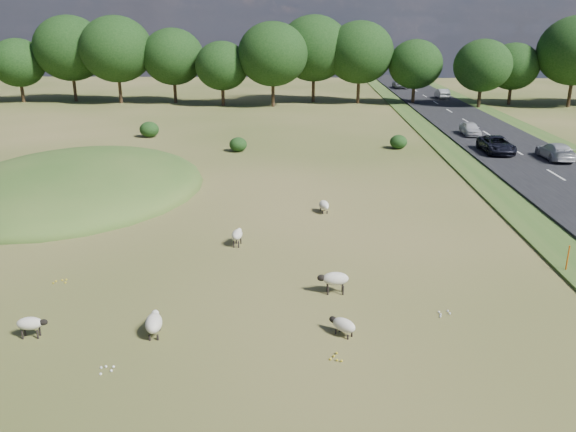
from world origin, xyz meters
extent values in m
plane|color=#364C17|center=(0.00, 20.00, 0.00)|extent=(160.00, 160.00, 0.00)
ellipsoid|color=#33561E|center=(-12.00, 12.00, 0.00)|extent=(16.00, 20.00, 4.00)
cube|color=black|center=(20.00, 30.00, 0.12)|extent=(8.00, 150.00, 0.25)
cylinder|color=black|center=(-37.62, 56.23, 1.56)|extent=(0.44, 0.44, 3.12)
ellipsoid|color=black|center=(-37.62, 56.23, 5.38)|extent=(7.28, 7.28, 6.55)
cylinder|color=black|center=(-30.54, 57.35, 2.11)|extent=(0.44, 0.44, 4.21)
ellipsoid|color=black|center=(-30.54, 57.35, 7.25)|extent=(9.83, 9.83, 8.84)
cylinder|color=black|center=(-23.43, 55.54, 2.09)|extent=(0.44, 0.44, 4.18)
ellipsoid|color=black|center=(-23.43, 55.54, 7.20)|extent=(9.75, 9.75, 8.78)
cylinder|color=black|center=(-15.94, 56.24, 1.80)|extent=(0.44, 0.44, 3.61)
ellipsoid|color=black|center=(-15.94, 56.24, 6.21)|extent=(8.41, 8.41, 7.57)
cylinder|color=black|center=(-8.82, 53.43, 1.51)|extent=(0.44, 0.44, 3.02)
ellipsoid|color=black|center=(-8.82, 53.43, 5.20)|extent=(7.04, 7.04, 6.34)
cylinder|color=black|center=(-2.08, 52.98, 1.95)|extent=(0.44, 0.44, 3.90)
ellipsoid|color=black|center=(-2.08, 52.98, 6.71)|extent=(9.09, 9.09, 8.18)
cylinder|color=black|center=(3.25, 57.90, 2.11)|extent=(0.44, 0.44, 4.22)
ellipsoid|color=black|center=(3.25, 57.90, 7.27)|extent=(9.85, 9.85, 8.86)
cylinder|color=black|center=(9.45, 56.94, 1.97)|extent=(0.44, 0.44, 3.94)
ellipsoid|color=black|center=(9.45, 56.94, 6.79)|extent=(9.20, 9.20, 8.28)
cylinder|color=black|center=(16.87, 56.01, 1.54)|extent=(0.44, 0.44, 3.09)
ellipsoid|color=black|center=(16.87, 56.01, 5.32)|extent=(7.20, 7.20, 6.48)
cylinder|color=black|center=(24.77, 52.46, 1.56)|extent=(0.44, 0.44, 3.12)
ellipsoid|color=black|center=(24.77, 52.46, 5.38)|extent=(7.29, 7.29, 6.56)
cylinder|color=black|center=(29.90, 56.26, 1.47)|extent=(0.44, 0.44, 2.93)
ellipsoid|color=black|center=(29.90, 56.26, 5.05)|extent=(6.84, 6.84, 6.16)
cylinder|color=black|center=(36.86, 53.95, 2.08)|extent=(0.44, 0.44, 4.16)
ellipsoid|color=black|center=(36.86, 53.95, 7.17)|extent=(9.71, 9.71, 8.74)
ellipsoid|color=black|center=(-3.04, 23.95, 0.60)|extent=(1.48, 1.48, 1.21)
ellipsoid|color=black|center=(10.57, 25.68, 0.60)|extent=(1.47, 1.47, 1.20)
ellipsoid|color=black|center=(-12.32, 30.17, 0.74)|extent=(1.81, 1.81, 1.48)
cylinder|color=#D8590C|center=(13.97, -0.01, 0.60)|extent=(0.06, 0.06, 1.20)
ellipsoid|color=beige|center=(4.29, -5.62, 0.39)|extent=(0.97, 0.92, 0.45)
ellipsoid|color=black|center=(3.93, -5.31, 0.42)|extent=(0.35, 0.35, 0.22)
cylinder|color=black|center=(4.03, -5.53, 0.08)|extent=(0.06, 0.06, 0.16)
cylinder|color=black|center=(4.17, -5.37, 0.08)|extent=(0.06, 0.06, 0.16)
cylinder|color=black|center=(4.41, -5.86, 0.08)|extent=(0.06, 0.06, 0.16)
cylinder|color=black|center=(4.56, -5.70, 0.08)|extent=(0.06, 0.06, 0.16)
ellipsoid|color=beige|center=(-2.07, -5.90, 0.47)|extent=(0.74, 1.14, 0.54)
ellipsoid|color=silver|center=(-2.17, -5.34, 0.51)|extent=(0.31, 0.38, 0.27)
cylinder|color=black|center=(-2.26, -5.62, 0.10)|extent=(0.08, 0.08, 0.20)
cylinder|color=black|center=(-2.00, -5.57, 0.10)|extent=(0.08, 0.08, 0.20)
cylinder|color=black|center=(-2.15, -6.22, 0.10)|extent=(0.08, 0.08, 0.20)
cylinder|color=black|center=(-1.89, -6.18, 0.10)|extent=(0.08, 0.08, 0.20)
ellipsoid|color=beige|center=(4.12, -2.46, 0.63)|extent=(1.03, 0.58, 0.52)
ellipsoid|color=black|center=(3.57, -2.48, 0.66)|extent=(0.34, 0.26, 0.26)
cylinder|color=black|center=(3.83, -2.60, 0.18)|extent=(0.07, 0.07, 0.37)
cylinder|color=black|center=(3.82, -2.34, 0.18)|extent=(0.07, 0.07, 0.37)
cylinder|color=black|center=(4.42, -2.57, 0.18)|extent=(0.07, 0.07, 0.37)
cylinder|color=black|center=(4.41, -2.32, 0.18)|extent=(0.07, 0.07, 0.37)
ellipsoid|color=beige|center=(-6.16, -6.19, 0.52)|extent=(0.88, 0.53, 0.43)
ellipsoid|color=black|center=(-5.70, -6.14, 0.55)|extent=(0.29, 0.23, 0.22)
cylinder|color=black|center=(-5.92, -6.06, 0.15)|extent=(0.06, 0.06, 0.31)
cylinder|color=black|center=(-5.90, -6.27, 0.15)|extent=(0.06, 0.06, 0.31)
cylinder|color=black|center=(-6.41, -6.11, 0.15)|extent=(0.06, 0.06, 0.31)
cylinder|color=black|center=(-6.39, -6.32, 0.15)|extent=(0.06, 0.06, 0.31)
ellipsoid|color=beige|center=(-0.35, 2.44, 0.56)|extent=(0.55, 0.94, 0.46)
ellipsoid|color=silver|center=(-0.31, 2.92, 0.59)|extent=(0.24, 0.31, 0.23)
cylinder|color=black|center=(-0.44, 2.71, 0.16)|extent=(0.07, 0.07, 0.33)
cylinder|color=black|center=(-0.21, 2.69, 0.16)|extent=(0.07, 0.07, 0.33)
cylinder|color=black|center=(-0.48, 2.18, 0.16)|extent=(0.07, 0.07, 0.33)
cylinder|color=black|center=(-0.26, 2.16, 0.16)|extent=(0.07, 0.07, 0.33)
ellipsoid|color=beige|center=(3.86, 7.72, 0.43)|extent=(0.72, 1.06, 0.50)
ellipsoid|color=silver|center=(3.97, 7.21, 0.47)|extent=(0.30, 0.36, 0.25)
cylinder|color=black|center=(4.04, 7.47, 0.09)|extent=(0.07, 0.07, 0.18)
cylinder|color=black|center=(3.80, 7.42, 0.09)|extent=(0.07, 0.07, 0.18)
cylinder|color=black|center=(3.91, 8.03, 0.09)|extent=(0.07, 0.07, 0.18)
cylinder|color=black|center=(3.68, 7.97, 0.09)|extent=(0.07, 0.07, 0.18)
imported|color=silver|center=(18.10, 31.23, 0.86)|extent=(1.45, 3.61, 1.23)
imported|color=silver|center=(21.90, 21.02, 0.89)|extent=(1.78, 4.39, 1.27)
imported|color=#999BA0|center=(18.10, 75.72, 0.95)|extent=(2.32, 5.02, 1.40)
imported|color=#97999E|center=(21.90, 60.99, 0.94)|extent=(1.45, 4.16, 1.37)
imported|color=black|center=(21.90, 88.50, 0.88)|extent=(1.78, 4.37, 1.27)
imported|color=black|center=(18.10, 23.28, 0.90)|extent=(2.17, 4.70, 1.31)
camera|label=1|loc=(3.13, -22.32, 9.80)|focal=35.00mm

